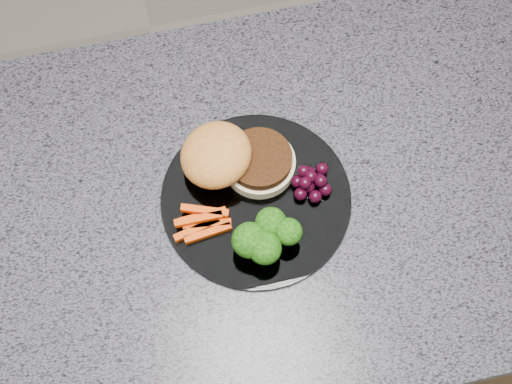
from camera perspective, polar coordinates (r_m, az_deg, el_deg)
island_cabinet at (r=1.42m, az=-4.20°, el=-8.74°), size 1.20×0.60×0.86m
countertop at (r=0.99m, az=-5.96°, el=-2.10°), size 1.20×0.60×0.04m
plate at (r=0.97m, az=0.00°, el=-0.54°), size 0.26×0.26×0.01m
burger at (r=0.97m, az=-1.97°, el=2.66°), size 0.17×0.13×0.05m
carrot_sticks at (r=0.95m, az=-4.26°, el=-2.42°), size 0.08×0.05×0.02m
broccoli at (r=0.91m, az=0.72°, el=-3.64°), size 0.09×0.08×0.06m
grape_bunch at (r=0.97m, az=4.47°, el=0.82°), size 0.06×0.06×0.03m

